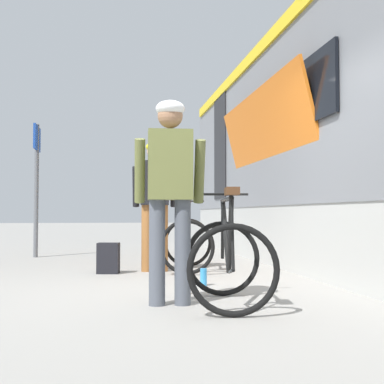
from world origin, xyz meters
TOP-DOWN VIEW (x-y plane):
  - ground_plane at (0.00, 0.00)m, footprint 80.00×80.00m
  - cyclist_near_in_olive at (-0.11, -0.58)m, footprint 0.62×0.33m
  - cyclist_far_in_dark at (-0.01, 2.02)m, footprint 0.63×0.35m
  - bicycle_near_black at (0.37, -0.69)m, footprint 0.85×1.16m
  - bicycle_far_white at (0.45, 2.03)m, footprint 0.87×1.17m
  - backpack_on_platform at (-0.63, 1.87)m, footprint 0.31×0.23m
  - water_bottle_near_the_bikes at (0.39, 0.55)m, footprint 0.07×0.07m
  - platform_sign_post at (-1.92, 4.65)m, footprint 0.08×0.70m

SIDE VIEW (x-z plane):
  - ground_plane at x=0.00m, z-range 0.00..0.00m
  - water_bottle_near_the_bikes at x=0.39m, z-range 0.00..0.19m
  - backpack_on_platform at x=-0.63m, z-range 0.00..0.40m
  - bicycle_near_black at x=0.37m, z-range -0.09..0.89m
  - bicycle_far_white at x=0.45m, z-range -0.09..0.89m
  - cyclist_near_in_olive at x=-0.11m, z-range 0.17..1.94m
  - cyclist_far_in_dark at x=-0.01m, z-range 0.17..1.94m
  - platform_sign_post at x=-1.92m, z-range 0.42..2.82m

